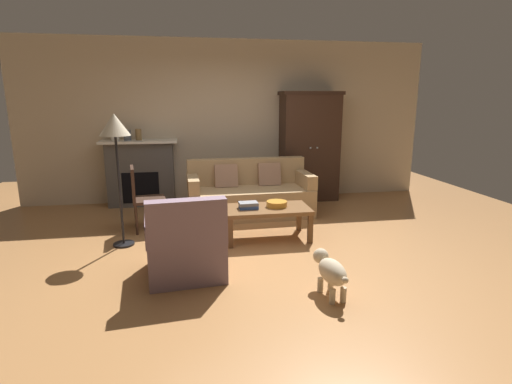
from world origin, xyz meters
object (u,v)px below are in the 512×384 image
object	(u,v)px
fireplace	(141,172)
mantel_vase_cream	(114,131)
mantel_vase_slate	(127,135)
armchair_near_left	(185,247)
couch	(250,195)
fruit_bowl	(277,204)
coffee_table	(267,212)
side_chair_wooden	(142,194)
dog	(331,271)
book_stack	(248,205)
armoire	(309,146)
mantel_vase_bronze	(138,135)
floor_lamp	(115,133)

from	to	relation	value
fireplace	mantel_vase_cream	distance (m)	0.80
mantel_vase_slate	armchair_near_left	size ratio (longest dim) A/B	0.20
couch	fruit_bowl	bearing A→B (deg)	-80.75
coffee_table	fruit_bowl	xyz separation A→B (m)	(0.13, 0.02, 0.09)
couch	coffee_table	bearing A→B (deg)	-87.52
fireplace	mantel_vase_slate	distance (m)	0.66
coffee_table	side_chair_wooden	bearing A→B (deg)	158.72
mantel_vase_cream	dog	distance (m)	4.54
fireplace	mantel_vase_slate	world-z (taller)	mantel_vase_slate
fireplace	book_stack	distance (m)	2.58
mantel_vase_slate	armoire	bearing A→B (deg)	-1.10
book_stack	mantel_vase_cream	bearing A→B (deg)	133.20
armoire	coffee_table	world-z (taller)	armoire
coffee_table	book_stack	world-z (taller)	book_stack
book_stack	fireplace	bearing A→B (deg)	126.74
armchair_near_left	side_chair_wooden	world-z (taller)	side_chair_wooden
mantel_vase_slate	book_stack	bearing A→B (deg)	-49.93
mantel_vase_bronze	dog	bearing A→B (deg)	-60.84
armoire	side_chair_wooden	xyz separation A→B (m)	(-2.80, -1.35, -0.45)
couch	coffee_table	xyz separation A→B (m)	(0.05, -1.15, 0.05)
armoire	book_stack	world-z (taller)	armoire
armoire	mantel_vase_cream	xyz separation A→B (m)	(-3.33, 0.06, 0.31)
fruit_bowl	mantel_vase_cream	distance (m)	3.17
book_stack	mantel_vase_bronze	xyz separation A→B (m)	(-1.54, 2.04, 0.75)
side_chair_wooden	couch	bearing A→B (deg)	17.89
side_chair_wooden	mantel_vase_slate	bearing A→B (deg)	103.37
mantel_vase_cream	fruit_bowl	bearing A→B (deg)	-41.33
fruit_bowl	mantel_vase_cream	xyz separation A→B (m)	(-2.30, 2.02, 0.81)
mantel_vase_bronze	floor_lamp	world-z (taller)	floor_lamp
armchair_near_left	side_chair_wooden	xyz separation A→B (m)	(-0.58, 1.62, 0.20)
book_stack	dog	bearing A→B (deg)	-72.51
armoire	fireplace	bearing A→B (deg)	178.49
fruit_bowl	side_chair_wooden	distance (m)	1.87
couch	fruit_bowl	distance (m)	1.15
fireplace	mantel_vase_bronze	xyz separation A→B (m)	(0.00, -0.02, 0.65)
armchair_near_left	dog	bearing A→B (deg)	-26.58
fruit_bowl	side_chair_wooden	xyz separation A→B (m)	(-1.76, 0.62, 0.06)
fireplace	mantel_vase_cream	bearing A→B (deg)	-177.30
couch	coffee_table	distance (m)	1.15
mantel_vase_slate	dog	distance (m)	4.42
coffee_table	side_chair_wooden	world-z (taller)	side_chair_wooden
couch	dog	xyz separation A→B (m)	(0.32, -2.79, -0.07)
fireplace	mantel_vase_slate	size ratio (longest dim) A/B	7.32
mantel_vase_slate	floor_lamp	world-z (taller)	floor_lamp
fruit_bowl	side_chair_wooden	world-z (taller)	side_chair_wooden
couch	armchair_near_left	bearing A→B (deg)	-115.22
mantel_vase_cream	floor_lamp	xyz separation A→B (m)	(0.34, -1.98, 0.14)
fruit_bowl	mantel_vase_cream	size ratio (longest dim) A/B	0.90
mantel_vase_slate	armchair_near_left	xyz separation A→B (m)	(0.91, -3.02, -0.89)
floor_lamp	dog	xyz separation A→B (m)	(2.10, -1.71, -1.16)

